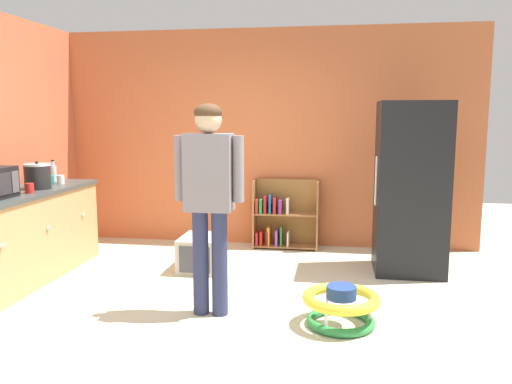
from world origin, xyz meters
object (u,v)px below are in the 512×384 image
object	(u,v)px
kitchen_counter	(19,237)
banana_bunch	(31,182)
standing_person	(209,189)
teal_cup	(50,179)
red_cup	(30,188)
clear_bottle	(53,173)
amber_bottle	(3,182)
white_cup	(61,180)
pet_carrier	(201,253)
bookshelf	(282,218)
refrigerator	(411,188)
crock_pot	(38,176)
baby_walker	(341,306)

from	to	relation	value
kitchen_counter	banana_bunch	size ratio (longest dim) A/B	13.71
standing_person	teal_cup	xyz separation A→B (m)	(-2.07, 1.14, -0.10)
red_cup	clear_bottle	bearing A→B (deg)	106.14
amber_bottle	white_cup	bearing A→B (deg)	72.46
standing_person	red_cup	distance (m)	1.95
white_cup	amber_bottle	bearing A→B (deg)	-107.54
pet_carrier	red_cup	world-z (taller)	red_cup
kitchen_counter	red_cup	distance (m)	0.53
kitchen_counter	clear_bottle	size ratio (longest dim) A/B	8.69
bookshelf	amber_bottle	world-z (taller)	amber_bottle
bookshelf	white_cup	bearing A→B (deg)	-153.79
pet_carrier	banana_bunch	bearing A→B (deg)	-174.58
refrigerator	crock_pot	bearing A→B (deg)	-168.95
banana_bunch	standing_person	bearing A→B (deg)	-24.93
baby_walker	red_cup	distance (m)	3.11
banana_bunch	crock_pot	bearing A→B (deg)	-47.73
bookshelf	red_cup	size ratio (longest dim) A/B	8.95
refrigerator	clear_bottle	size ratio (longest dim) A/B	7.24
amber_bottle	bookshelf	bearing A→B (deg)	35.71
baby_walker	white_cup	size ratio (longest dim) A/B	6.36
teal_cup	crock_pot	bearing A→B (deg)	-75.96
baby_walker	white_cup	xyz separation A→B (m)	(-3.01, 1.22, 0.79)
baby_walker	kitchen_counter	bearing A→B (deg)	169.24
banana_bunch	pet_carrier	bearing A→B (deg)	5.42
refrigerator	amber_bottle	size ratio (longest dim) A/B	7.24
standing_person	teal_cup	bearing A→B (deg)	151.10
bookshelf	baby_walker	world-z (taller)	bookshelf
kitchen_counter	white_cup	size ratio (longest dim) A/B	22.50
baby_walker	pet_carrier	world-z (taller)	pet_carrier
amber_bottle	kitchen_counter	bearing A→B (deg)	25.55
refrigerator	white_cup	xyz separation A→B (m)	(-3.72, -0.35, 0.06)
bookshelf	crock_pot	xyz separation A→B (m)	(-2.32, -1.51, 0.66)
teal_cup	bookshelf	bearing A→B (deg)	25.07
standing_person	pet_carrier	bearing A→B (deg)	108.51
crock_pot	red_cup	size ratio (longest dim) A/B	2.97
kitchen_counter	red_cup	bearing A→B (deg)	-12.82
bookshelf	white_cup	size ratio (longest dim) A/B	8.95
baby_walker	crock_pot	size ratio (longest dim) A/B	2.14
banana_bunch	amber_bottle	xyz separation A→B (m)	(0.06, -0.56, 0.07)
bookshelf	standing_person	bearing A→B (deg)	-98.66
red_cup	banana_bunch	bearing A→B (deg)	121.10
white_cup	standing_person	bearing A→B (deg)	-30.44
bookshelf	amber_bottle	size ratio (longest dim) A/B	3.46
amber_bottle	crock_pot	bearing A→B (deg)	57.37
refrigerator	banana_bunch	distance (m)	4.02
pet_carrier	banana_bunch	xyz separation A→B (m)	(-1.82, -0.17, 0.75)
standing_person	white_cup	bearing A→B (deg)	149.56
amber_bottle	white_cup	size ratio (longest dim) A/B	2.59
banana_bunch	red_cup	world-z (taller)	red_cup
kitchen_counter	teal_cup	world-z (taller)	teal_cup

